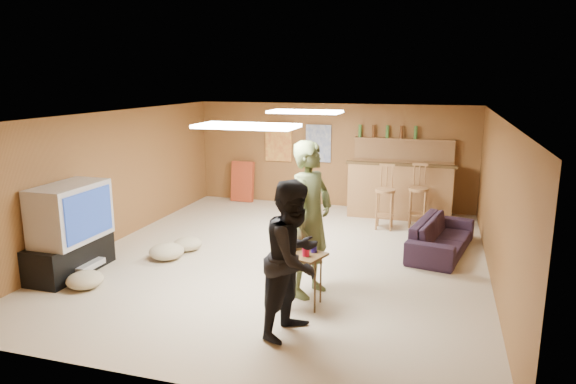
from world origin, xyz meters
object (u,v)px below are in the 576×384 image
(tv_body, at_px, (70,213))
(person_olive, at_px, (311,219))
(sofa, at_px, (442,236))
(tray_table, at_px, (302,280))
(person_black, at_px, (294,258))
(bar_counter, at_px, (400,190))

(tv_body, relative_size, person_olive, 0.55)
(sofa, distance_m, tray_table, 3.00)
(person_black, bearing_deg, sofa, -9.40)
(person_black, bearing_deg, bar_counter, 8.39)
(tv_body, relative_size, tray_table, 1.64)
(tray_table, bearing_deg, person_black, -82.04)
(person_olive, distance_m, person_black, 1.08)
(tv_body, height_order, tray_table, tv_body)
(tv_body, xyz_separation_m, person_olive, (3.37, 0.31, 0.09))
(bar_counter, bearing_deg, person_olive, -100.73)
(person_olive, height_order, sofa, person_olive)
(person_olive, distance_m, sofa, 2.77)
(sofa, bearing_deg, person_black, 166.12)
(tv_body, height_order, bar_counter, tv_body)
(bar_counter, xyz_separation_m, sofa, (0.83, -2.00, -0.28))
(person_olive, bearing_deg, person_black, -156.44)
(bar_counter, distance_m, sofa, 2.18)
(bar_counter, height_order, sofa, bar_counter)
(tv_body, bearing_deg, sofa, 26.22)
(bar_counter, bearing_deg, person_black, -97.61)
(tv_body, bearing_deg, bar_counter, 47.00)
(bar_counter, xyz_separation_m, tray_table, (-0.79, -4.53, -0.21))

